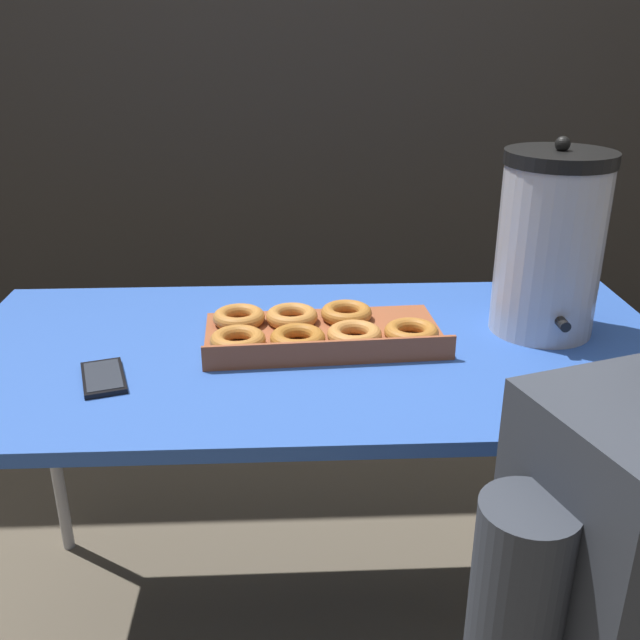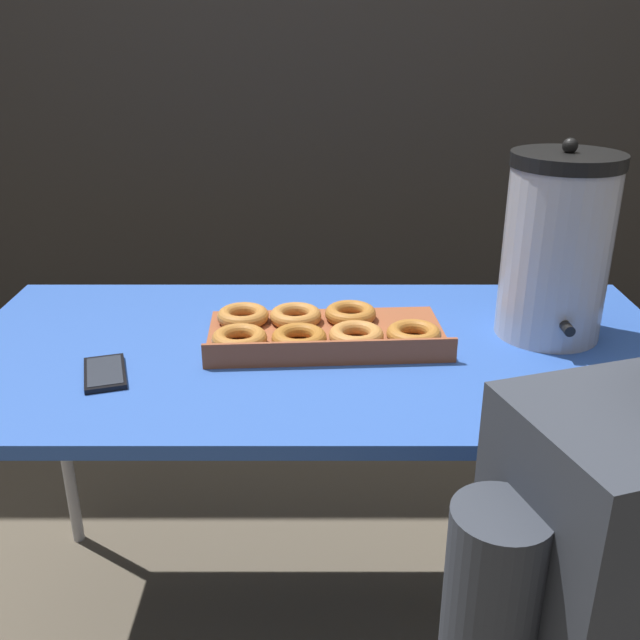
{
  "view_description": "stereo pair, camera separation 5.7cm",
  "coord_description": "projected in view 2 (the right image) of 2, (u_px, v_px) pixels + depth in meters",
  "views": [
    {
      "loc": [
        -0.06,
        -1.35,
        1.41
      ],
      "look_at": [
        0.0,
        0.0,
        0.84
      ],
      "focal_mm": 40.0,
      "sensor_mm": 36.0,
      "label": 1
    },
    {
      "loc": [
        -0.0,
        -1.35,
        1.41
      ],
      "look_at": [
        0.0,
        0.0,
        0.84
      ],
      "focal_mm": 40.0,
      "sensor_mm": 36.0,
      "label": 2
    }
  ],
  "objects": [
    {
      "name": "ground_plane",
      "position": [
        318.0,
        627.0,
        1.79
      ],
      "size": [
        12.0,
        12.0,
        0.0
      ],
      "primitive_type": "plane",
      "color": "brown"
    },
    {
      "name": "back_wall",
      "position": [
        318.0,
        28.0,
        2.3
      ],
      "size": [
        6.0,
        0.11,
        2.76
      ],
      "color": "#282623",
      "rests_on": "ground"
    },
    {
      "name": "folding_table",
      "position": [
        318.0,
        367.0,
        1.51
      ],
      "size": [
        1.51,
        0.76,
        0.78
      ],
      "color": "#2D56B2",
      "rests_on": "ground"
    },
    {
      "name": "donut_box",
      "position": [
        318.0,
        331.0,
        1.51
      ],
      "size": [
        0.52,
        0.29,
        0.05
      ],
      "rotation": [
        0.0,
        0.0,
        0.06
      ],
      "color": "brown",
      "rests_on": "folding_table"
    },
    {
      "name": "coffee_urn",
      "position": [
        554.0,
        247.0,
        1.48
      ],
      "size": [
        0.23,
        0.25,
        0.42
      ],
      "color": "#B7B7BC",
      "rests_on": "folding_table"
    },
    {
      "name": "cell_phone",
      "position": [
        103.0,
        373.0,
        1.36
      ],
      "size": [
        0.11,
        0.16,
        0.01
      ],
      "rotation": [
        0.0,
        0.0,
        0.3
      ],
      "color": "black",
      "rests_on": "folding_table"
    }
  ]
}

